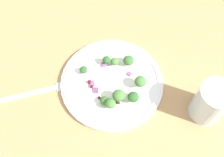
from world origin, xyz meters
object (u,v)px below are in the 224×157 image
broccoli_floret_0 (140,82)px  broccoli_floret_2 (84,70)px  plate (112,82)px  fork (38,92)px  water_glass (211,102)px  broccoli_floret_1 (115,62)px

broccoli_floret_0 → broccoli_floret_2: (9.96, 10.21, -1.19)cm
plate → fork: (6.58, 17.02, -0.61)cm
water_glass → broccoli_floret_0: bearing=39.8°
broccoli_floret_0 → broccoli_floret_1: size_ratio=1.40×
plate → water_glass: size_ratio=2.45×
plate → water_glass: (-16.81, -15.63, 4.28)cm
broccoli_floret_1 → water_glass: water_glass is taller
plate → broccoli_floret_2: (5.58, 4.95, 1.60)cm
water_glass → broccoli_floret_2: bearing=42.6°
broccoli_floret_1 → broccoli_floret_2: 7.97cm
broccoli_floret_0 → broccoli_floret_2: bearing=45.7°
plate → water_glass: bearing=-137.1°
plate → fork: bearing=68.9°
fork → broccoli_floret_1: bearing=-97.9°
broccoli_floret_2 → fork: bearing=85.3°
broccoli_floret_0 → broccoli_floret_1: bearing=16.7°
plate → broccoli_floret_0: 7.39cm
water_glass → plate: bearing=42.9°
fork → water_glass: (-23.39, -32.65, 4.90)cm
broccoli_floret_1 → fork: (2.77, 19.83, -2.68)cm
plate → broccoli_floret_0: broccoli_floret_0 is taller
broccoli_floret_2 → broccoli_floret_1: bearing=-102.9°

